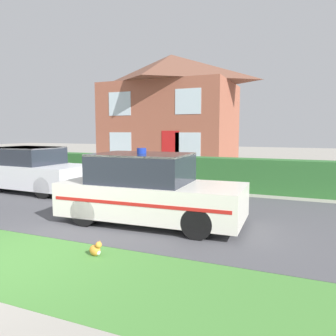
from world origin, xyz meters
TOP-DOWN VIEW (x-y plane):
  - road_strip at (0.00, 4.05)m, footprint 28.00×5.55m
  - lawn_verge at (0.00, 0.20)m, footprint 28.00×2.15m
  - garden_hedge at (1.32, 7.77)m, footprint 14.25×0.73m
  - police_car at (1.25, 2.99)m, footprint 4.20×1.86m
  - cat at (1.31, 0.84)m, footprint 0.29×0.22m
  - neighbour_car_near at (-4.20, 4.98)m, footprint 4.07×1.96m
  - house_left at (-3.15, 15.11)m, footprint 7.70×5.56m

SIDE VIEW (x-z plane):
  - lawn_verge at x=0.00m, z-range 0.00..0.01m
  - road_strip at x=0.00m, z-range 0.00..0.01m
  - cat at x=1.31m, z-range -0.03..0.25m
  - garden_hedge at x=1.32m, z-range 0.00..1.15m
  - neighbour_car_near at x=-4.20m, z-range -0.01..1.51m
  - police_car at x=1.25m, z-range -0.09..1.61m
  - house_left at x=-3.15m, z-range 0.06..6.69m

